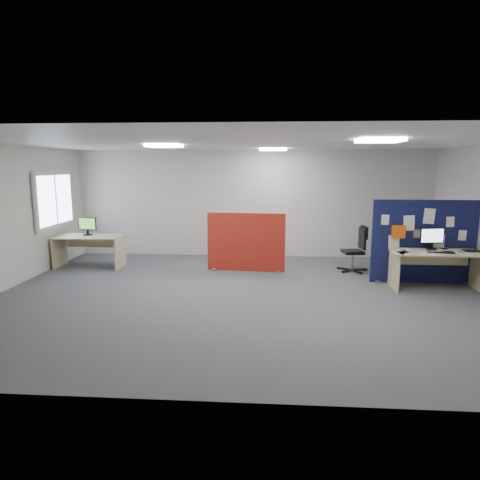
# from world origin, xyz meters

# --- Properties ---
(floor) EXTENTS (9.00, 9.00, 0.00)m
(floor) POSITION_xyz_m (0.00, 0.00, 0.00)
(floor) COLOR #54575C
(floor) RESTS_ON ground
(ceiling) EXTENTS (9.00, 7.00, 0.02)m
(ceiling) POSITION_xyz_m (0.00, 0.00, 2.70)
(ceiling) COLOR white
(ceiling) RESTS_ON wall_back
(wall_back) EXTENTS (9.00, 0.02, 2.70)m
(wall_back) POSITION_xyz_m (0.00, 3.50, 1.35)
(wall_back) COLOR silver
(wall_back) RESTS_ON floor
(wall_front) EXTENTS (9.00, 0.02, 2.70)m
(wall_front) POSITION_xyz_m (0.00, -3.50, 1.35)
(wall_front) COLOR silver
(wall_front) RESTS_ON floor
(window) EXTENTS (0.06, 1.70, 1.30)m
(window) POSITION_xyz_m (-4.44, 2.00, 1.55)
(window) COLOR white
(window) RESTS_ON wall_left
(ceiling_lights) EXTENTS (4.10, 4.10, 0.04)m
(ceiling_lights) POSITION_xyz_m (0.33, 0.67, 2.67)
(ceiling_lights) COLOR white
(ceiling_lights) RESTS_ON ceiling
(navy_divider) EXTENTS (2.01, 0.30, 1.66)m
(navy_divider) POSITION_xyz_m (3.46, 1.14, 0.83)
(navy_divider) COLOR #0F163A
(navy_divider) RESTS_ON floor
(main_desk) EXTENTS (1.60, 0.71, 0.73)m
(main_desk) POSITION_xyz_m (3.58, 0.72, 0.55)
(main_desk) COLOR #D4C388
(main_desk) RESTS_ON floor
(monitor_main) EXTENTS (0.47, 0.20, 0.41)m
(monitor_main) POSITION_xyz_m (3.55, 0.92, 0.96)
(monitor_main) COLOR black
(monitor_main) RESTS_ON main_desk
(keyboard) EXTENTS (0.47, 0.24, 0.02)m
(keyboard) POSITION_xyz_m (3.61, 0.60, 0.74)
(keyboard) COLOR black
(keyboard) RESTS_ON main_desk
(mouse) EXTENTS (0.10, 0.07, 0.03)m
(mouse) POSITION_xyz_m (3.96, 0.54, 0.74)
(mouse) COLOR gray
(mouse) RESTS_ON main_desk
(paper_tray) EXTENTS (0.29, 0.24, 0.01)m
(paper_tray) POSITION_xyz_m (4.24, 0.77, 0.74)
(paper_tray) COLOR black
(paper_tray) RESTS_ON main_desk
(red_divider) EXTENTS (1.72, 0.30, 1.29)m
(red_divider) POSITION_xyz_m (-0.07, 1.87, 0.64)
(red_divider) COLOR maroon
(red_divider) RESTS_ON floor
(second_desk) EXTENTS (1.49, 0.75, 0.73)m
(second_desk) POSITION_xyz_m (-3.68, 2.01, 0.55)
(second_desk) COLOR #D4C388
(second_desk) RESTS_ON floor
(monitor_second) EXTENTS (0.45, 0.21, 0.41)m
(monitor_second) POSITION_xyz_m (-3.75, 2.08, 0.96)
(monitor_second) COLOR black
(monitor_second) RESTS_ON second_desk
(office_chair) EXTENTS (0.65, 0.65, 0.99)m
(office_chair) POSITION_xyz_m (2.38, 2.01, 0.56)
(office_chair) COLOR black
(office_chair) RESTS_ON floor
(desk_papers) EXTENTS (1.44, 0.84, 0.00)m
(desk_papers) POSITION_xyz_m (3.34, 0.69, 0.73)
(desk_papers) COLOR white
(desk_papers) RESTS_ON main_desk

